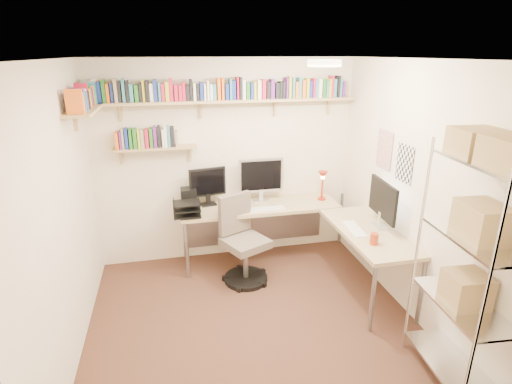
# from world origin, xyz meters

# --- Properties ---
(ground) EXTENTS (3.20, 3.20, 0.00)m
(ground) POSITION_xyz_m (0.00, 0.00, 0.00)
(ground) COLOR #472B1E
(ground) RESTS_ON ground
(room_shell) EXTENTS (3.24, 3.04, 2.52)m
(room_shell) POSITION_xyz_m (0.00, 0.00, 1.55)
(room_shell) COLOR beige
(room_shell) RESTS_ON ground
(wall_shelves) EXTENTS (3.12, 1.09, 0.80)m
(wall_shelves) POSITION_xyz_m (-0.42, 1.30, 2.03)
(wall_shelves) COLOR tan
(wall_shelves) RESTS_ON ground
(corner_desk) EXTENTS (2.34, 1.98, 1.32)m
(corner_desk) POSITION_xyz_m (0.49, 0.96, 0.75)
(corner_desk) COLOR tan
(corner_desk) RESTS_ON ground
(office_chair) EXTENTS (0.60, 0.61, 1.02)m
(office_chair) POSITION_xyz_m (0.06, 0.80, 0.43)
(office_chair) COLOR black
(office_chair) RESTS_ON ground
(wire_rack) EXTENTS (0.48, 0.88, 2.06)m
(wire_rack) POSITION_xyz_m (1.42, -1.11, 1.40)
(wire_rack) COLOR silver
(wire_rack) RESTS_ON ground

